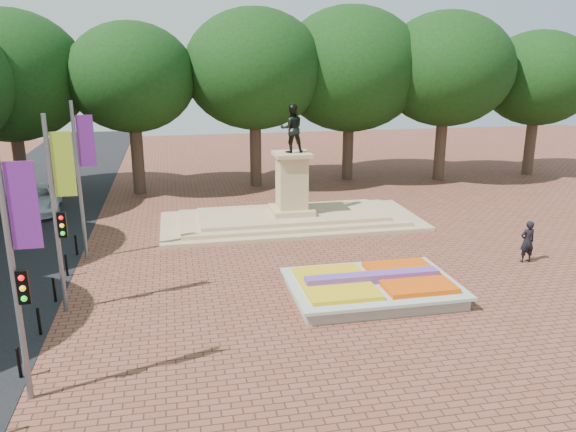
% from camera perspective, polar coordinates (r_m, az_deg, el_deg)
% --- Properties ---
extents(ground, '(90.00, 90.00, 0.00)m').
position_cam_1_polar(ground, '(23.29, 4.49, -6.29)').
color(ground, brown).
rests_on(ground, ground).
extents(flower_bed, '(6.30, 4.30, 0.91)m').
position_cam_1_polar(flower_bed, '(21.70, 8.60, -7.07)').
color(flower_bed, gray).
rests_on(flower_bed, ground).
extents(monument, '(14.00, 6.00, 6.40)m').
position_cam_1_polar(monument, '(30.37, 0.38, 0.86)').
color(monument, tan).
rests_on(monument, ground).
extents(tree_row_back, '(44.80, 8.80, 10.43)m').
position_cam_1_polar(tree_row_back, '(39.64, 0.70, 12.90)').
color(tree_row_back, '#3B2D20').
rests_on(tree_row_back, ground).
extents(banner_poles, '(0.88, 11.17, 7.00)m').
position_cam_1_polar(banner_poles, '(20.38, -22.49, 0.74)').
color(banner_poles, slate).
rests_on(banner_poles, ground).
extents(bollard_row, '(0.12, 13.12, 0.98)m').
position_cam_1_polar(bollard_row, '(21.39, -23.28, -8.19)').
color(bollard_row, black).
rests_on(bollard_row, ground).
extents(van, '(3.20, 5.71, 1.51)m').
position_cam_1_polar(van, '(35.80, -24.17, 1.56)').
color(van, silver).
rests_on(van, ground).
extents(pedestrian, '(0.70, 0.46, 1.89)m').
position_cam_1_polar(pedestrian, '(26.82, 23.14, -2.40)').
color(pedestrian, black).
rests_on(pedestrian, ground).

